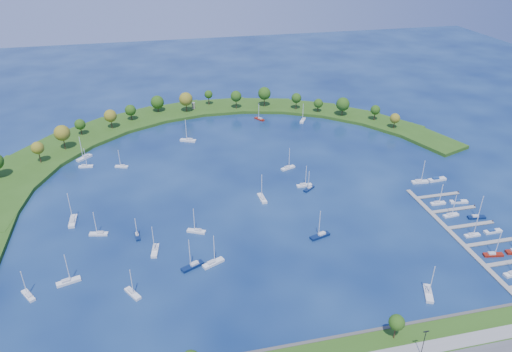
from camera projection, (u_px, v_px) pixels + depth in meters
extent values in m
plane|color=#081A48|center=(249.00, 189.00, 239.05)|extent=(700.00, 700.00, 0.00)
cube|color=#474442|center=(315.00, 342.00, 150.91)|extent=(420.00, 1.20, 1.80)
cylinder|color=#382314|center=(395.00, 332.00, 150.27)|extent=(0.56, 0.56, 5.60)
sphere|color=#234511|center=(397.00, 323.00, 148.43)|extent=(5.20, 5.20, 5.20)
cylinder|color=black|center=(423.00, 343.00, 143.35)|extent=(0.24, 0.24, 10.00)
cube|color=#2C5316|center=(13.00, 177.00, 247.49)|extent=(50.23, 54.30, 2.00)
cube|color=#2C5316|center=(51.00, 153.00, 273.49)|extent=(54.07, 56.09, 2.00)
cube|color=#2C5316|center=(91.00, 134.00, 296.97)|extent=(55.20, 54.07, 2.00)
cube|color=#2C5316|center=(133.00, 121.00, 316.59)|extent=(53.65, 48.47, 2.00)
cube|color=#2C5316|center=(175.00, 112.00, 331.19)|extent=(49.62, 39.75, 2.00)
cube|color=#2C5316|center=(217.00, 107.00, 339.93)|extent=(44.32, 29.96, 2.00)
cube|color=#2C5316|center=(260.00, 106.00, 342.31)|extent=(49.49, 38.05, 2.00)
cube|color=#2C5316|center=(302.00, 108.00, 338.19)|extent=(51.13, 44.12, 2.00)
cube|color=#2C5316|center=(344.00, 114.00, 327.81)|extent=(49.19, 47.96, 2.00)
cube|color=#2C5316|center=(386.00, 124.00, 311.77)|extent=(43.90, 49.49, 2.00)
cube|color=#2C5316|center=(427.00, 139.00, 291.00)|extent=(35.67, 48.74, 2.00)
cylinder|color=#382314|center=(40.00, 156.00, 258.26)|extent=(0.56, 0.56, 7.66)
sphere|color=olive|center=(37.00, 148.00, 255.76)|extent=(6.93, 6.93, 6.93)
cylinder|color=#382314|center=(64.00, 143.00, 273.32)|extent=(0.56, 0.56, 8.52)
sphere|color=olive|center=(62.00, 133.00, 270.41)|extent=(9.15, 9.15, 9.15)
cylinder|color=#382314|center=(81.00, 131.00, 292.32)|extent=(0.56, 0.56, 5.76)
sphere|color=#234511|center=(80.00, 124.00, 290.30)|extent=(6.65, 6.65, 6.65)
cylinder|color=#382314|center=(111.00, 123.00, 301.32)|extent=(0.56, 0.56, 6.97)
sphere|color=olive|center=(110.00, 116.00, 298.87)|extent=(8.06, 8.06, 8.06)
cylinder|color=#382314|center=(131.00, 116.00, 313.94)|extent=(0.56, 0.56, 5.63)
sphere|color=#234511|center=(130.00, 110.00, 311.90)|extent=(7.28, 7.28, 7.28)
cylinder|color=#382314|center=(158.00, 108.00, 328.12)|extent=(0.56, 0.56, 5.13)
sphere|color=#234511|center=(157.00, 102.00, 326.02)|extent=(9.14, 9.14, 9.14)
cylinder|color=#382314|center=(186.00, 107.00, 327.12)|extent=(0.56, 0.56, 7.46)
sphere|color=olive|center=(186.00, 99.00, 324.44)|extent=(9.37, 9.37, 9.37)
cylinder|color=#382314|center=(209.00, 100.00, 339.62)|extent=(0.56, 0.56, 6.80)
sphere|color=#234511|center=(208.00, 94.00, 337.43)|extent=(5.85, 5.85, 5.85)
cylinder|color=#382314|center=(236.00, 103.00, 332.66)|extent=(0.56, 0.56, 7.68)
sphere|color=#234511|center=(236.00, 96.00, 330.08)|extent=(7.71, 7.71, 7.71)
cylinder|color=#382314|center=(264.00, 101.00, 336.70)|extent=(0.56, 0.56, 7.89)
sphere|color=#234511|center=(264.00, 93.00, 333.94)|extent=(9.07, 9.07, 9.07)
cylinder|color=#382314|center=(296.00, 105.00, 331.96)|extent=(0.56, 0.56, 6.86)
sphere|color=#234511|center=(296.00, 98.00, 329.65)|extent=(6.99, 6.99, 6.99)
cylinder|color=#382314|center=(318.00, 109.00, 327.41)|extent=(0.56, 0.56, 5.14)
sphere|color=#234511|center=(318.00, 103.00, 325.56)|extent=(6.40, 6.40, 6.40)
cylinder|color=#382314|center=(342.00, 111.00, 320.92)|extent=(0.56, 0.56, 6.51)
sphere|color=#234511|center=(343.00, 104.00, 318.48)|extent=(9.15, 9.15, 9.15)
cylinder|color=#382314|center=(375.00, 116.00, 313.73)|extent=(0.56, 0.56, 6.05)
sphere|color=#234511|center=(375.00, 110.00, 311.66)|extent=(6.41, 6.41, 6.41)
cylinder|color=#382314|center=(394.00, 124.00, 301.64)|extent=(0.56, 0.56, 5.58)
sphere|color=olive|center=(395.00, 118.00, 299.69)|extent=(6.42, 6.42, 6.42)
cylinder|color=gray|center=(193.00, 106.00, 333.28)|extent=(2.20, 2.20, 4.17)
cylinder|color=gray|center=(193.00, 103.00, 332.21)|extent=(2.60, 2.60, 0.30)
cube|color=gray|center=(456.00, 237.00, 201.94)|extent=(2.20, 82.00, 0.40)
cube|color=gray|center=(512.00, 262.00, 187.37)|extent=(22.00, 2.00, 0.40)
cube|color=gray|center=(490.00, 242.00, 198.66)|extent=(22.00, 2.00, 0.40)
cube|color=gray|center=(471.00, 225.00, 209.96)|extent=(22.00, 2.00, 0.40)
cylinder|color=#382314|center=(493.00, 221.00, 211.97)|extent=(0.36, 0.36, 1.60)
cube|color=gray|center=(454.00, 209.00, 221.25)|extent=(22.00, 2.00, 0.40)
cylinder|color=#382314|center=(474.00, 206.00, 223.26)|extent=(0.36, 0.36, 1.60)
cube|color=gray|center=(438.00, 195.00, 232.55)|extent=(22.00, 2.00, 0.40)
cylinder|color=#382314|center=(458.00, 192.00, 234.56)|extent=(0.36, 0.36, 1.60)
cube|color=white|center=(262.00, 198.00, 229.57)|extent=(3.11, 9.26, 1.09)
cube|color=silver|center=(263.00, 198.00, 228.35)|extent=(1.98, 3.30, 0.77)
cylinder|color=silver|center=(262.00, 186.00, 226.97)|extent=(0.32, 0.32, 12.31)
cube|color=white|center=(28.00, 296.00, 170.29)|extent=(6.04, 7.65, 0.93)
cube|color=silver|center=(29.00, 295.00, 169.44)|extent=(2.75, 3.09, 0.65)
cylinder|color=silver|center=(24.00, 283.00, 167.94)|extent=(0.32, 0.32, 10.43)
cube|color=white|center=(86.00, 166.00, 259.48)|extent=(7.90, 3.07, 0.92)
cube|color=silver|center=(84.00, 165.00, 259.03)|extent=(2.86, 1.82, 0.65)
cylinder|color=silver|center=(85.00, 157.00, 256.82)|extent=(0.32, 0.32, 10.39)
cube|color=white|center=(69.00, 282.00, 176.77)|extent=(9.13, 4.88, 1.06)
cube|color=silver|center=(66.00, 281.00, 175.96)|extent=(3.44, 2.53, 0.74)
cylinder|color=silver|center=(67.00, 268.00, 173.98)|extent=(0.32, 0.32, 11.88)
cube|color=white|center=(99.00, 234.00, 203.68)|extent=(8.20, 3.81, 0.95)
cube|color=silver|center=(100.00, 232.00, 203.31)|extent=(3.03, 2.09, 0.67)
cylinder|color=silver|center=(95.00, 223.00, 200.89)|extent=(0.32, 0.32, 10.69)
cube|color=white|center=(288.00, 168.00, 257.74)|extent=(8.61, 5.15, 1.00)
cube|color=silver|center=(287.00, 167.00, 256.93)|extent=(3.30, 2.57, 0.70)
cylinder|color=silver|center=(289.00, 158.00, 255.14)|extent=(0.32, 0.32, 11.24)
cube|color=white|center=(303.00, 121.00, 318.60)|extent=(6.41, 8.75, 1.04)
cube|color=silver|center=(303.00, 119.00, 318.91)|extent=(2.98, 3.48, 0.73)
cylinder|color=silver|center=(303.00, 112.00, 314.96)|extent=(0.32, 0.32, 11.72)
cube|color=white|center=(133.00, 294.00, 171.16)|extent=(6.22, 8.08, 0.97)
cube|color=silver|center=(131.00, 291.00, 171.26)|extent=(2.85, 3.25, 0.68)
cylinder|color=silver|center=(132.00, 282.00, 167.90)|extent=(0.32, 0.32, 10.95)
cube|color=white|center=(188.00, 140.00, 289.74)|extent=(9.98, 6.45, 1.17)
cube|color=silver|center=(189.00, 139.00, 289.10)|extent=(3.88, 3.13, 0.82)
cylinder|color=silver|center=(186.00, 130.00, 286.46)|extent=(0.32, 0.32, 13.11)
cube|color=#0B1B45|center=(192.00, 266.00, 184.55)|extent=(9.52, 6.32, 1.12)
cube|color=silver|center=(194.00, 263.00, 184.60)|extent=(3.72, 3.03, 0.78)
cylinder|color=silver|center=(190.00, 253.00, 180.88)|extent=(0.32, 0.32, 12.55)
cube|color=white|center=(122.00, 167.00, 259.36)|extent=(7.42, 4.13, 0.86)
cube|color=silver|center=(123.00, 165.00, 258.95)|extent=(2.82, 2.11, 0.60)
cylinder|color=silver|center=(119.00, 158.00, 256.88)|extent=(0.32, 0.32, 9.66)
cube|color=#0B1B45|center=(137.00, 236.00, 202.49)|extent=(2.72, 6.80, 0.79)
cube|color=silver|center=(137.00, 234.00, 202.71)|extent=(1.59, 2.47, 0.56)
cylinder|color=silver|center=(136.00, 227.00, 199.72)|extent=(0.32, 0.32, 8.92)
cube|color=#0B1B45|center=(309.00, 189.00, 237.93)|extent=(7.01, 5.96, 0.87)
cube|color=silver|center=(310.00, 187.00, 238.06)|extent=(2.88, 2.66, 0.61)
cylinder|color=silver|center=(309.00, 180.00, 235.00)|extent=(0.32, 0.32, 9.78)
cube|color=white|center=(196.00, 231.00, 205.41)|extent=(8.39, 5.55, 0.98)
cube|color=silver|center=(198.00, 230.00, 204.86)|extent=(3.28, 2.67, 0.69)
cylinder|color=silver|center=(194.00, 220.00, 202.65)|extent=(0.32, 0.32, 11.06)
cube|color=maroon|center=(259.00, 119.00, 321.08)|extent=(6.06, 7.91, 0.95)
cube|color=silver|center=(260.00, 118.00, 320.20)|extent=(2.78, 3.18, 0.67)
cylinder|color=silver|center=(259.00, 111.00, 318.69)|extent=(0.32, 0.32, 10.70)
cube|color=white|center=(155.00, 251.00, 193.25)|extent=(3.82, 9.02, 1.05)
cube|color=silver|center=(155.00, 248.00, 193.59)|extent=(2.18, 3.29, 0.73)
cylinder|color=silver|center=(153.00, 239.00, 189.56)|extent=(0.32, 0.32, 11.80)
cube|color=white|center=(304.00, 185.00, 240.91)|extent=(7.99, 2.46, 0.95)
cube|color=silver|center=(303.00, 184.00, 240.35)|extent=(2.82, 1.64, 0.67)
cylinder|color=silver|center=(306.00, 175.00, 238.26)|extent=(0.32, 0.32, 10.70)
cube|color=white|center=(73.00, 221.00, 212.10)|extent=(3.00, 10.07, 1.20)
cube|color=silver|center=(72.00, 221.00, 210.75)|extent=(2.03, 3.54, 0.84)
cylinder|color=silver|center=(70.00, 206.00, 209.26)|extent=(0.32, 0.32, 13.52)
cube|color=white|center=(428.00, 294.00, 171.09)|extent=(6.05, 9.63, 1.12)
cube|color=silver|center=(428.00, 290.00, 171.44)|extent=(2.96, 3.73, 0.79)
cylinder|color=silver|center=(432.00, 280.00, 167.15)|extent=(0.32, 0.32, 12.63)
cube|color=white|center=(84.00, 158.00, 268.46)|extent=(8.69, 8.62, 1.15)
cube|color=silver|center=(85.00, 156.00, 268.70)|extent=(3.70, 3.69, 0.80)
cylinder|color=silver|center=(81.00, 147.00, 264.52)|extent=(0.32, 0.32, 12.91)
cube|color=white|center=(213.00, 263.00, 186.28)|extent=(9.33, 6.16, 1.09)
cube|color=silver|center=(211.00, 262.00, 185.34)|extent=(3.64, 2.96, 0.76)
cylinder|color=silver|center=(214.00, 249.00, 183.46)|extent=(0.32, 0.32, 12.29)
cube|color=#0B1B45|center=(320.00, 236.00, 202.26)|extent=(9.53, 5.09, 1.10)
cube|color=silver|center=(322.00, 234.00, 202.21)|extent=(3.59, 2.64, 0.77)
cylinder|color=silver|center=(319.00, 223.00, 198.71)|extent=(0.32, 0.32, 12.39)
cube|color=silver|center=(512.00, 272.00, 180.14)|extent=(3.07, 1.92, 0.70)
cube|color=maroon|center=(493.00, 255.00, 191.03)|extent=(8.27, 3.55, 0.96)
cube|color=silver|center=(492.00, 253.00, 190.60)|extent=(3.03, 2.02, 0.67)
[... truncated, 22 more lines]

